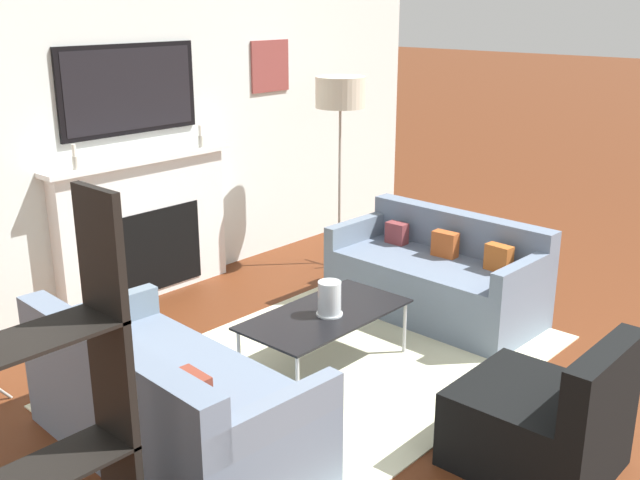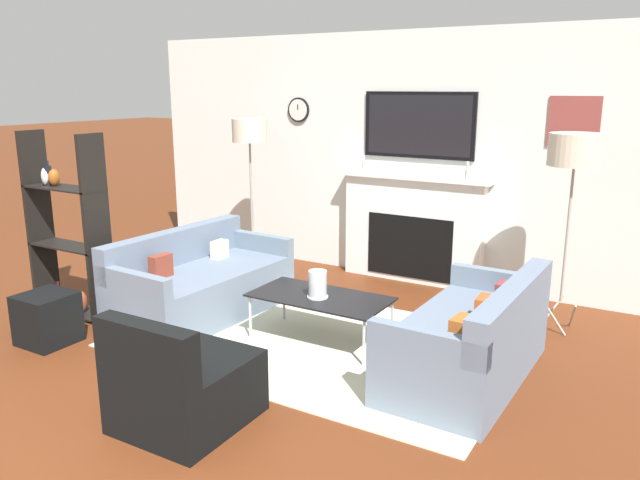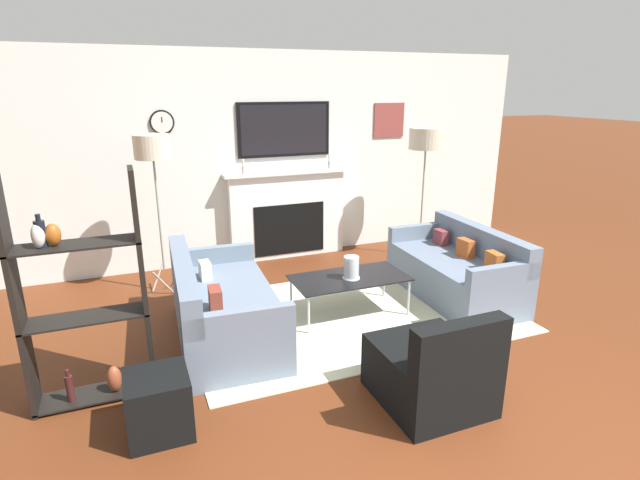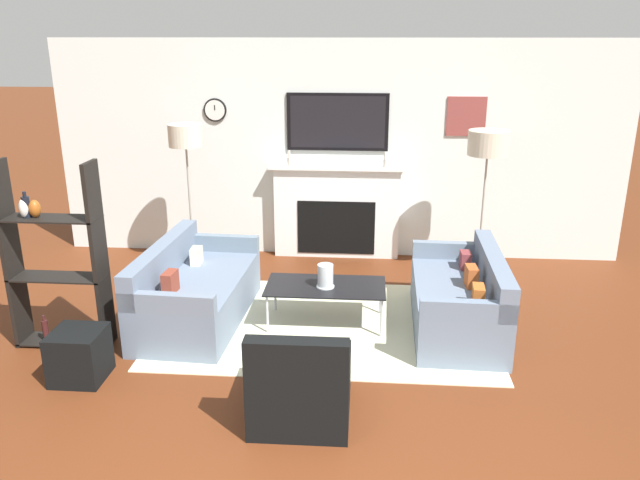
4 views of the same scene
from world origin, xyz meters
name	(u,v)px [view 1 (image 1 of 4)]	position (x,y,z in m)	size (l,w,h in m)	color
fireplace_wall	(132,151)	(0.00, 4.85, 1.22)	(7.12, 0.28, 2.70)	silver
area_rug	(327,369)	(0.00, 2.74, 0.01)	(3.24, 2.11, 0.01)	beige
couch_left	(167,406)	(-1.31, 2.74, 0.29)	(0.95, 1.78, 0.79)	slate
couch_right	(437,278)	(1.31, 2.74, 0.29)	(0.85, 1.66, 0.77)	slate
armchair	(543,423)	(-0.07, 1.17, 0.27)	(0.73, 0.80, 0.79)	black
coffee_table	(325,316)	(0.00, 2.76, 0.38)	(1.17, 0.60, 0.41)	black
hurricane_candle	(329,300)	(0.00, 2.72, 0.51)	(0.18, 0.18, 0.23)	silver
floor_lamp_right	(340,94)	(1.70, 4.10, 1.58)	(0.44, 0.44, 1.75)	#9E998E
shelf_unit	(18,449)	(-2.39, 2.16, 0.81)	(0.86, 0.28, 1.72)	black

